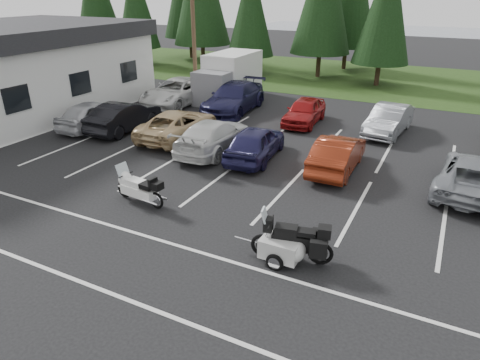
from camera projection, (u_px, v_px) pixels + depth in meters
name	position (u px, v px, depth m)	size (l,w,h in m)	color
ground	(257.00, 203.00, 14.84)	(120.00, 120.00, 0.00)	black
grass_strip	(382.00, 80.00, 34.35)	(80.00, 16.00, 0.01)	#1D3611
lake_water	(453.00, 42.00, 57.90)	(70.00, 50.00, 0.02)	gray
building	(1.00, 70.00, 24.47)	(10.60, 15.60, 4.90)	silver
utility_pole	(193.00, 24.00, 26.76)	(1.60, 0.26, 9.00)	#473321
box_truck	(226.00, 78.00, 27.69)	(2.40, 5.60, 2.90)	silver
stall_markings	(278.00, 181.00, 16.47)	(32.00, 16.00, 0.01)	silver
conifer_1	(136.00, 4.00, 38.87)	(3.96, 3.96, 9.22)	#332316
conifer_3	(251.00, 8.00, 34.37)	(3.87, 3.87, 9.02)	#332316
conifer_5	(386.00, 5.00, 30.07)	(4.14, 4.14, 9.63)	#332316
car_near_0	(93.00, 114.00, 22.40)	(1.73, 4.31, 1.47)	silver
car_near_1	(124.00, 116.00, 22.00)	(1.58, 4.52, 1.49)	black
car_near_2	(178.00, 124.00, 20.88)	(2.31, 5.01, 1.39)	tan
car_near_3	(214.00, 136.00, 19.23)	(2.00, 4.92, 1.43)	silver
car_near_4	(255.00, 143.00, 18.36)	(1.71, 4.26, 1.45)	#1C1A42
car_near_5	(337.00, 154.00, 17.20)	(1.49, 4.26, 1.40)	maroon
car_near_6	(474.00, 175.00, 15.32)	(2.24, 4.87, 1.35)	gray
car_far_0	(177.00, 92.00, 26.97)	(2.60, 5.64, 1.57)	silver
car_far_1	(234.00, 98.00, 25.30)	(2.32, 5.72, 1.66)	#161637
car_far_2	(304.00, 111.00, 23.12)	(1.63, 4.05, 1.38)	maroon
car_far_3	(389.00, 120.00, 21.53)	(1.51, 4.34, 1.43)	slate
touring_motorcycle	(139.00, 185.00, 14.58)	(2.37, 0.73, 1.31)	white
cargo_trailer	(281.00, 250.00, 11.52)	(1.54, 0.87, 0.71)	silver
adventure_motorcycle	(292.00, 236.00, 11.42)	(2.48, 0.86, 1.51)	black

